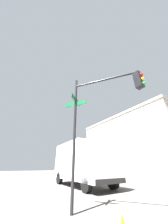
{
  "coord_description": "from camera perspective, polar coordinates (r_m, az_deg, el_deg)",
  "views": [
    {
      "loc": [
        -2.64,
        -9.0,
        1.44
      ],
      "look_at": [
        -6.51,
        -6.45,
        3.68
      ],
      "focal_mm": 18.3,
      "sensor_mm": 36.0,
      "label": 1
    }
  ],
  "objects": [
    {
      "name": "traffic_signal_near",
      "position": [
        5.2,
        9.58,
        4.79
      ],
      "size": [
        3.04,
        2.36,
        5.7
      ],
      "color": "black",
      "rests_on": "ground_plane"
    },
    {
      "name": "building_stucco",
      "position": [
        32.85,
        30.36,
        -15.4
      ],
      "size": [
        19.36,
        24.31,
        10.88
      ],
      "color": "beige",
      "rests_on": "ground_plane"
    },
    {
      "name": "box_truck_second",
      "position": [
        11.21,
        -1.35,
        -23.26
      ],
      "size": [
        7.16,
        2.83,
        3.56
      ],
      "color": "silver",
      "rests_on": "ground_plane"
    }
  ]
}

